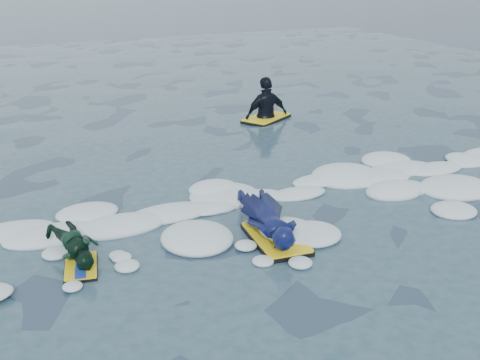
% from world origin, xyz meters
% --- Properties ---
extents(ground, '(120.00, 120.00, 0.00)m').
position_xyz_m(ground, '(0.00, 0.00, 0.00)').
color(ground, '#182539').
rests_on(ground, ground).
extents(foam_band, '(12.00, 3.10, 0.30)m').
position_xyz_m(foam_band, '(0.00, 1.03, 0.00)').
color(foam_band, silver).
rests_on(foam_band, ground).
extents(prone_woman_unit, '(0.97, 1.88, 0.47)m').
position_xyz_m(prone_woman_unit, '(-0.33, 0.18, 0.24)').
color(prone_woman_unit, black).
rests_on(prone_woman_unit, ground).
extents(prone_child_unit, '(0.65, 1.19, 0.43)m').
position_xyz_m(prone_child_unit, '(-2.94, 0.49, 0.22)').
color(prone_child_unit, black).
rests_on(prone_child_unit, ground).
extents(waiting_rider_unit, '(1.44, 1.24, 1.90)m').
position_xyz_m(waiting_rider_unit, '(2.45, 5.75, 0.09)').
color(waiting_rider_unit, black).
rests_on(waiting_rider_unit, ground).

